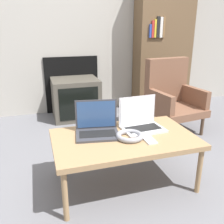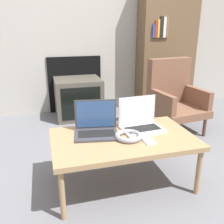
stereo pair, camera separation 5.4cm
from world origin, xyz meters
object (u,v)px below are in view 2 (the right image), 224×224
object	(u,v)px
laptop_left	(96,126)
tv	(78,98)
headphones	(128,136)
armchair	(174,95)
phone	(148,140)
laptop_right	(140,122)

from	to	relation	value
laptop_left	tv	bearing A→B (deg)	96.30
laptop_left	headphones	distance (m)	0.25
laptop_left	headphones	size ratio (longest dim) A/B	1.73
headphones	armchair	bearing A→B (deg)	46.69
headphones	armchair	distance (m)	1.26
headphones	laptop_left	bearing A→B (deg)	143.44
phone	laptop_left	bearing A→B (deg)	144.82
laptop_right	tv	distance (m)	1.49
phone	headphones	bearing A→B (deg)	147.28
laptop_right	headphones	bearing A→B (deg)	-138.96
laptop_right	headphones	world-z (taller)	laptop_right
phone	tv	world-z (taller)	tv
headphones	tv	world-z (taller)	tv
armchair	phone	bearing A→B (deg)	-134.42
headphones	laptop_right	bearing A→B (deg)	45.22
laptop_left	laptop_right	bearing A→B (deg)	9.20
headphones	tv	size ratio (longest dim) A/B	0.34
tv	phone	bearing A→B (deg)	-81.61
laptop_right	armchair	distance (m)	1.05
phone	tv	size ratio (longest dim) A/B	0.23
laptop_left	armchair	xyz separation A→B (m)	(1.07, 0.77, -0.04)
laptop_left	armchair	world-z (taller)	armchair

